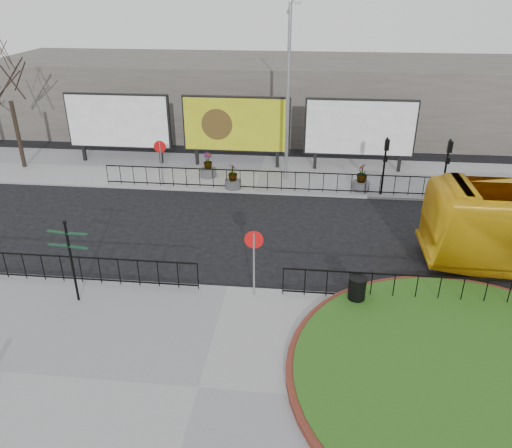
# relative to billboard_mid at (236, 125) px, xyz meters

# --- Properties ---
(ground) EXTENTS (90.00, 90.00, 0.00)m
(ground) POSITION_rel_billboard_mid_xyz_m (1.50, -12.97, -2.60)
(ground) COLOR black
(ground) RESTS_ON ground
(pavement_near) EXTENTS (30.00, 10.00, 0.12)m
(pavement_near) POSITION_rel_billboard_mid_xyz_m (1.50, -17.97, -2.54)
(pavement_near) COLOR gray
(pavement_near) RESTS_ON ground
(pavement_far) EXTENTS (44.00, 6.00, 0.12)m
(pavement_far) POSITION_rel_billboard_mid_xyz_m (1.50, -0.97, -2.54)
(pavement_far) COLOR gray
(pavement_far) RESTS_ON ground
(brick_edge) EXTENTS (10.40, 10.40, 0.18)m
(brick_edge) POSITION_rel_billboard_mid_xyz_m (9.00, -16.97, -2.39)
(brick_edge) COLOR maroon
(brick_edge) RESTS_ON pavement_near
(grass_lawn) EXTENTS (10.00, 10.00, 0.22)m
(grass_lawn) POSITION_rel_billboard_mid_xyz_m (9.00, -16.97, -2.37)
(grass_lawn) COLOR #1D4E15
(grass_lawn) RESTS_ON pavement_near
(railing_near_left) EXTENTS (10.00, 0.10, 1.10)m
(railing_near_left) POSITION_rel_billboard_mid_xyz_m (-4.50, -13.27, -1.93)
(railing_near_left) COLOR black
(railing_near_left) RESTS_ON pavement_near
(railing_near_right) EXTENTS (9.00, 0.10, 1.10)m
(railing_near_right) POSITION_rel_billboard_mid_xyz_m (8.00, -13.27, -1.93)
(railing_near_right) COLOR black
(railing_near_right) RESTS_ON pavement_near
(railing_far) EXTENTS (18.00, 0.10, 1.10)m
(railing_far) POSITION_rel_billboard_mid_xyz_m (2.50, -3.67, -1.93)
(railing_far) COLOR black
(railing_far) RESTS_ON pavement_far
(speed_sign_far) EXTENTS (0.64, 0.07, 2.47)m
(speed_sign_far) POSITION_rel_billboard_mid_xyz_m (-3.50, -3.57, -0.68)
(speed_sign_far) COLOR gray
(speed_sign_far) RESTS_ON pavement_far
(speed_sign_near) EXTENTS (0.64, 0.07, 2.47)m
(speed_sign_near) POSITION_rel_billboard_mid_xyz_m (2.50, -13.37, -0.68)
(speed_sign_near) COLOR gray
(speed_sign_near) RESTS_ON pavement_near
(billboard_left) EXTENTS (6.20, 0.31, 4.10)m
(billboard_left) POSITION_rel_billboard_mid_xyz_m (-7.00, 0.00, 0.00)
(billboard_left) COLOR black
(billboard_left) RESTS_ON pavement_far
(billboard_mid) EXTENTS (6.20, 0.31, 4.10)m
(billboard_mid) POSITION_rel_billboard_mid_xyz_m (0.00, 0.00, 0.00)
(billboard_mid) COLOR black
(billboard_mid) RESTS_ON pavement_far
(billboard_right) EXTENTS (6.20, 0.31, 4.10)m
(billboard_right) POSITION_rel_billboard_mid_xyz_m (7.00, 0.00, 0.00)
(billboard_right) COLOR black
(billboard_right) RESTS_ON pavement_far
(lamp_post) EXTENTS (0.74, 0.18, 9.23)m
(lamp_post) POSITION_rel_billboard_mid_xyz_m (3.01, -1.97, 2.23)
(lamp_post) COLOR gray
(lamp_post) RESTS_ON pavement_far
(signal_pole_a) EXTENTS (0.22, 0.26, 3.00)m
(signal_pole_a) POSITION_rel_billboard_mid_xyz_m (8.00, -3.63, -0.50)
(signal_pole_a) COLOR black
(signal_pole_a) RESTS_ON pavement_far
(signal_pole_b) EXTENTS (0.22, 0.26, 3.00)m
(signal_pole_b) POSITION_rel_billboard_mid_xyz_m (11.00, -3.63, -0.50)
(signal_pole_b) COLOR black
(signal_pole_b) RESTS_ON pavement_far
(tree_left) EXTENTS (2.00, 2.00, 7.00)m
(tree_left) POSITION_rel_billboard_mid_xyz_m (-12.50, -1.47, 1.02)
(tree_left) COLOR #2D2119
(tree_left) RESTS_ON pavement_far
(building_backdrop) EXTENTS (40.00, 10.00, 5.00)m
(building_backdrop) POSITION_rel_billboard_mid_xyz_m (1.50, 9.03, -0.10)
(building_backdrop) COLOR #625C55
(building_backdrop) RESTS_ON ground
(fingerpost_sign) EXTENTS (1.42, 0.35, 3.03)m
(fingerpost_sign) POSITION_rel_billboard_mid_xyz_m (-3.46, -14.35, -0.65)
(fingerpost_sign) COLOR black
(fingerpost_sign) RESTS_ON pavement_near
(litter_bin) EXTENTS (0.62, 0.62, 1.03)m
(litter_bin) POSITION_rel_billboard_mid_xyz_m (6.00, -13.57, -1.96)
(litter_bin) COLOR black
(litter_bin) RESTS_ON pavement_near
(planter_a) EXTENTS (0.90, 0.90, 1.38)m
(planter_a) POSITION_rel_billboard_mid_xyz_m (-1.34, -1.97, -1.98)
(planter_a) COLOR #4C4C4F
(planter_a) RESTS_ON pavement_far
(planter_b) EXTENTS (0.85, 0.85, 1.33)m
(planter_b) POSITION_rel_billboard_mid_xyz_m (0.30, -3.57, -1.99)
(planter_b) COLOR #4C4C4F
(planter_b) RESTS_ON pavement_far
(planter_c) EXTENTS (0.89, 0.89, 1.45)m
(planter_c) POSITION_rel_billboard_mid_xyz_m (7.00, -3.13, -1.92)
(planter_c) COLOR #4C4C4F
(planter_c) RESTS_ON pavement_far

